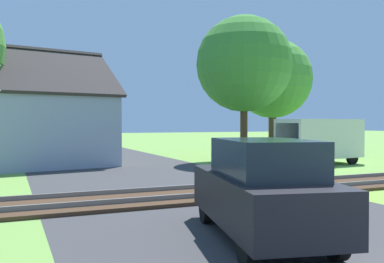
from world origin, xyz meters
name	(u,v)px	position (x,y,z in m)	size (l,w,h in m)	color
road_asphalt	(349,262)	(0.00, 2.00, 0.00)	(8.06, 80.00, 0.01)	#38383A
rail_track	(190,195)	(0.00, 8.07, 0.06)	(60.00, 2.60, 0.22)	#422D1E
house	(25,126)	(-3.90, 19.03, 1.88)	(8.72, 7.62, 5.71)	#99A3B7
tree_far	(273,79)	(10.71, 19.93, 4.83)	(4.99, 4.99, 7.34)	#513823
tree_right	(244,64)	(6.82, 16.81, 5.16)	(5.07, 5.07, 7.71)	#513823
mail_truck	(317,139)	(9.30, 13.98, 1.24)	(5.05, 2.30, 2.24)	silver
parked_car	(262,189)	(-0.53, 3.55, 0.89)	(2.47, 4.26, 1.78)	black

